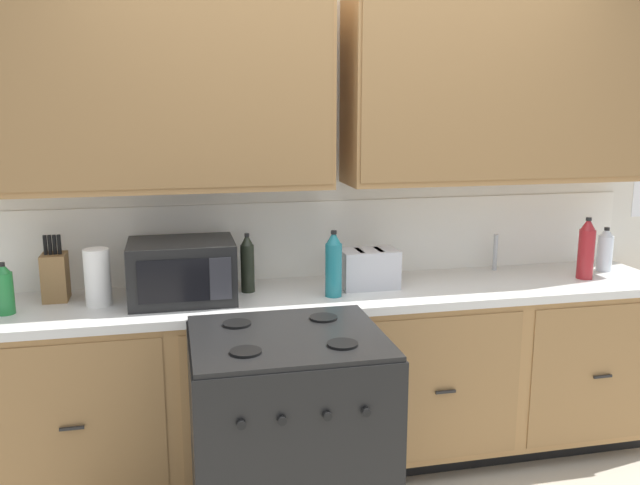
# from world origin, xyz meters

# --- Properties ---
(wall_unit) EXTENTS (4.55, 0.40, 2.50)m
(wall_unit) POSITION_xyz_m (0.00, 0.50, 1.67)
(wall_unit) COLOR silver
(wall_unit) RESTS_ON ground_plane
(counter_run) EXTENTS (3.38, 0.64, 0.92)m
(counter_run) POSITION_xyz_m (0.00, 0.30, 0.47)
(counter_run) COLOR black
(counter_run) RESTS_ON ground_plane
(stove_range) EXTENTS (0.76, 0.68, 0.95)m
(stove_range) POSITION_xyz_m (-0.39, -0.33, 0.47)
(stove_range) COLOR black
(stove_range) RESTS_ON ground_plane
(microwave) EXTENTS (0.48, 0.37, 0.28)m
(microwave) POSITION_xyz_m (-0.77, 0.30, 1.06)
(microwave) COLOR black
(microwave) RESTS_ON counter_run
(toaster) EXTENTS (0.28, 0.18, 0.19)m
(toaster) POSITION_xyz_m (0.14, 0.33, 1.02)
(toaster) COLOR #B7B7BC
(toaster) RESTS_ON counter_run
(knife_block) EXTENTS (0.11, 0.14, 0.31)m
(knife_block) POSITION_xyz_m (-1.35, 0.43, 1.04)
(knife_block) COLOR olive
(knife_block) RESTS_ON counter_run
(sink_faucet) EXTENTS (0.02, 0.02, 0.20)m
(sink_faucet) POSITION_xyz_m (0.91, 0.51, 1.02)
(sink_faucet) COLOR #B2B5BA
(sink_faucet) RESTS_ON counter_run
(paper_towel_roll) EXTENTS (0.12, 0.12, 0.26)m
(paper_towel_roll) POSITION_xyz_m (-1.15, 0.30, 1.05)
(paper_towel_roll) COLOR white
(paper_towel_roll) RESTS_ON counter_run
(bottle_teal) EXTENTS (0.08, 0.08, 0.32)m
(bottle_teal) POSITION_xyz_m (-0.07, 0.21, 1.08)
(bottle_teal) COLOR #1E707A
(bottle_teal) RESTS_ON counter_run
(bottle_red) EXTENTS (0.08, 0.08, 0.32)m
(bottle_red) POSITION_xyz_m (1.29, 0.25, 1.08)
(bottle_red) COLOR maroon
(bottle_red) RESTS_ON counter_run
(bottle_green) EXTENTS (0.08, 0.08, 0.23)m
(bottle_green) POSITION_xyz_m (-1.53, 0.25, 1.03)
(bottle_green) COLOR #237A38
(bottle_green) RESTS_ON counter_run
(bottle_clear) EXTENTS (0.08, 0.08, 0.24)m
(bottle_clear) POSITION_xyz_m (1.49, 0.37, 1.04)
(bottle_clear) COLOR silver
(bottle_clear) RESTS_ON counter_run
(bottle_dark) EXTENTS (0.07, 0.07, 0.29)m
(bottle_dark) POSITION_xyz_m (-0.46, 0.37, 1.06)
(bottle_dark) COLOR black
(bottle_dark) RESTS_ON counter_run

